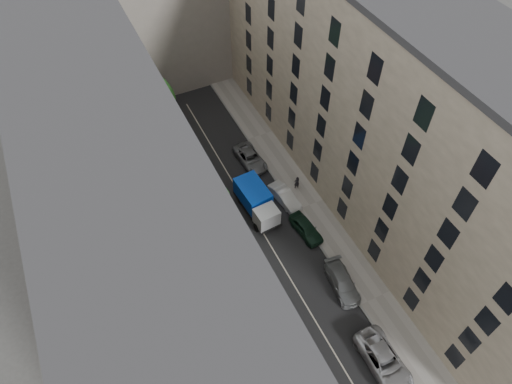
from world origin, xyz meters
TOP-DOWN VIEW (x-y plane):
  - ground at (0.00, 0.00)m, footprint 120.00×120.00m
  - road_surface at (0.00, 0.00)m, footprint 8.00×44.00m
  - sidewalk_left at (-5.50, 0.00)m, footprint 3.00×44.00m
  - sidewalk_right at (5.50, 0.00)m, footprint 3.00×44.00m
  - building_left at (-11.00, 0.00)m, footprint 8.00×44.00m
  - building_right at (11.00, 0.00)m, footprint 8.00×44.00m
  - building_endcap at (0.00, 28.00)m, footprint 18.00×12.00m
  - tarp_truck at (0.60, 1.69)m, footprint 2.57×5.80m
  - car_left_1 at (-3.60, -12.83)m, footprint 1.84×4.35m
  - car_left_2 at (-3.60, -7.80)m, footprint 3.22×5.48m
  - car_left_3 at (-3.60, -1.47)m, footprint 2.90×5.34m
  - car_left_4 at (-2.86, 3.40)m, footprint 1.94×4.36m
  - car_left_5 at (-3.60, 11.00)m, footprint 1.57×4.49m
  - car_right_0 at (2.80, -15.76)m, footprint 2.59×5.44m
  - car_right_1 at (3.60, -8.80)m, footprint 2.43×4.72m
  - car_right_2 at (3.60, -2.60)m, footprint 1.97×4.08m
  - car_right_3 at (3.60, 1.60)m, footprint 2.01×4.19m
  - car_right_4 at (2.80, 7.80)m, footprint 2.40×4.78m
  - tree_mid at (-4.84, 0.62)m, footprint 5.00×4.68m
  - tree_far at (-4.50, 16.53)m, footprint 5.20×4.92m
  - lamp_post at (-4.20, -9.27)m, footprint 0.36×0.36m
  - pedestrian at (5.42, 2.50)m, footprint 0.58×0.40m

SIDE VIEW (x-z plane):
  - ground at x=0.00m, z-range 0.00..0.00m
  - road_surface at x=0.00m, z-range 0.00..0.02m
  - sidewalk_left at x=-5.50m, z-range 0.00..0.15m
  - sidewalk_right at x=5.50m, z-range 0.00..0.15m
  - car_right_4 at x=2.80m, z-range 0.00..1.30m
  - car_right_1 at x=3.60m, z-range 0.00..1.31m
  - car_right_3 at x=3.60m, z-range 0.00..1.33m
  - car_right_2 at x=3.60m, z-range 0.00..1.34m
  - car_left_1 at x=-3.60m, z-range 0.00..1.40m
  - car_left_2 at x=-3.60m, z-range 0.00..1.43m
  - car_left_4 at x=-2.86m, z-range 0.00..1.46m
  - car_left_3 at x=-3.60m, z-range 0.00..1.47m
  - car_left_5 at x=-3.60m, z-range 0.00..1.48m
  - car_right_0 at x=2.80m, z-range 0.00..1.50m
  - pedestrian at x=5.42m, z-range 0.15..1.71m
  - tarp_truck at x=0.60m, z-range 0.13..2.76m
  - lamp_post at x=-4.20m, z-range 0.89..7.03m
  - tree_far at x=-4.50m, z-range 1.14..8.31m
  - tree_mid at x=-4.84m, z-range 1.41..9.18m
  - building_endcap at x=0.00m, z-range 0.00..18.00m
  - building_left at x=-11.00m, z-range 0.00..20.00m
  - building_right at x=11.00m, z-range 0.00..20.00m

